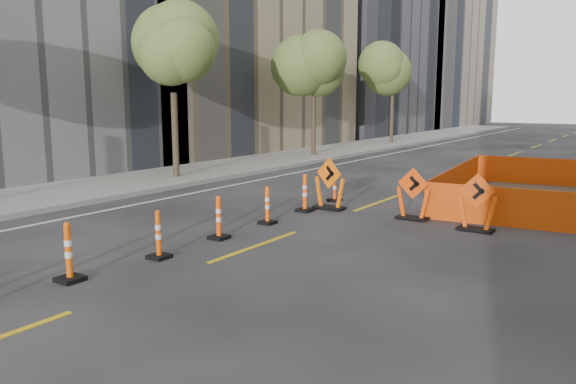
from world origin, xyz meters
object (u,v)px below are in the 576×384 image
Objects in this scene: channelizer_8 at (335,186)px; chevron_sign_left at (330,183)px; channelizer_7 at (305,193)px; channelizer_4 at (158,234)px; chevron_sign_right at (477,202)px; channelizer_3 at (68,252)px; channelizer_6 at (267,205)px; chevron_sign_center at (413,194)px; channelizer_5 at (219,217)px.

chevron_sign_left reaches higher than channelizer_8.
channelizer_7 is 0.71× the size of chevron_sign_left.
channelizer_7 is at bearing 91.08° from channelizer_4.
channelizer_4 reaches higher than channelizer_8.
channelizer_4 is 6.19m from chevron_sign_left.
channelizer_7 is at bearing 160.86° from chevron_sign_right.
channelizer_3 is 1.10× the size of channelizer_6.
chevron_sign_center is at bearing 42.12° from channelizer_6.
channelizer_8 is at bearing 89.79° from channelizer_3.
channelizer_8 is at bearing 138.91° from chevron_sign_right.
channelizer_3 is at bearing -90.95° from channelizer_7.
channelizer_8 is at bearing 91.50° from channelizer_4.
channelizer_6 is at bearing -87.75° from channelizer_8.
channelizer_4 is 1.83m from channelizer_5.
channelizer_3 reaches higher than channelizer_8.
channelizer_3 is at bearing -91.85° from channelizer_6.
channelizer_7 is at bearing 91.75° from channelizer_6.
channelizer_6 is 0.70× the size of chevron_sign_center.
channelizer_6 is 3.78m from chevron_sign_center.
channelizer_8 is at bearing 91.50° from channelizer_5.
chevron_sign_left is at bearing -67.43° from channelizer_8.
channelizer_4 is 0.72× the size of chevron_sign_center.
channelizer_3 is at bearing -111.01° from chevron_sign_center.
channelizer_7 reaches higher than channelizer_3.
chevron_sign_left is (0.39, 0.68, 0.21)m from channelizer_7.
channelizer_3 reaches higher than channelizer_5.
channelizer_7 reaches higher than channelizer_4.
chevron_sign_left is 1.06× the size of chevron_sign_right.
channelizer_5 is 0.72× the size of chevron_sign_center.
channelizer_6 is 0.65× the size of chevron_sign_left.
channelizer_4 is 1.03× the size of channelizer_8.
chevron_sign_right is at bearing -13.09° from chevron_sign_center.
chevron_sign_left is at bearing 82.38° from channelizer_6.
channelizer_5 is 0.71× the size of chevron_sign_right.
channelizer_4 is 0.70× the size of chevron_sign_right.
chevron_sign_center reaches higher than channelizer_4.
channelizer_4 is at bearing -114.62° from chevron_sign_center.
chevron_sign_left is (0.34, 2.51, 0.26)m from channelizer_6.
channelizer_6 is at bearing 88.15° from channelizer_3.
chevron_sign_right is (4.67, -1.51, 0.22)m from channelizer_8.
channelizer_5 is at bearing 87.23° from channelizer_3.
channelizer_5 is at bearing -90.00° from channelizer_6.
channelizer_8 is 1.28m from chevron_sign_left.
channelizer_5 is 1.04× the size of channelizer_8.
channelizer_4 is 7.33m from channelizer_8.
channelizer_7 is 0.78× the size of chevron_sign_center.
channelizer_5 is 5.19m from chevron_sign_center.
channelizer_4 is 0.99× the size of channelizer_5.
channelizer_3 is at bearing -96.99° from channelizer_4.
channelizer_8 is (-0.09, 1.83, -0.05)m from channelizer_7.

